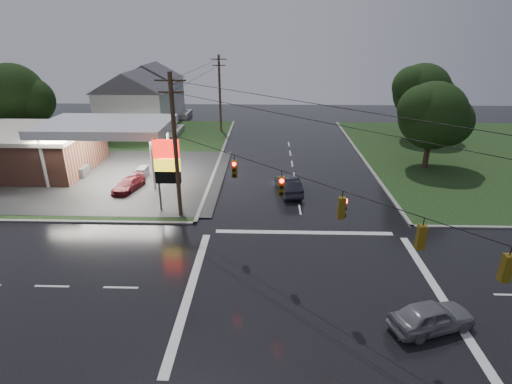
{
  "coord_description": "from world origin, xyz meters",
  "views": [
    {
      "loc": [
        -2.68,
        -18.78,
        13.69
      ],
      "look_at": [
        -3.48,
        7.34,
        3.0
      ],
      "focal_mm": 28.0,
      "sensor_mm": 36.0,
      "label": 1
    }
  ],
  "objects_px": {
    "utility_pole_n": "(220,92)",
    "house_near": "(135,102)",
    "tree_nw_behind": "(14,95)",
    "tree_ne_far": "(423,92)",
    "house_far": "(152,90)",
    "car_pump": "(129,185)",
    "pylon_sign": "(167,164)",
    "gas_station": "(41,148)",
    "utility_pole_nw": "(175,146)",
    "car_crossing": "(432,316)",
    "tree_ne_near": "(434,116)",
    "car_north": "(288,185)"
  },
  "relations": [
    {
      "from": "house_near",
      "to": "car_pump",
      "type": "bearing_deg",
      "value": -75.21
    },
    {
      "from": "utility_pole_nw",
      "to": "tree_ne_near",
      "type": "bearing_deg",
      "value": 27.86
    },
    {
      "from": "gas_station",
      "to": "car_pump",
      "type": "distance_m",
      "value": 11.71
    },
    {
      "from": "house_far",
      "to": "car_pump",
      "type": "relative_size",
      "value": 2.76
    },
    {
      "from": "car_north",
      "to": "car_pump",
      "type": "distance_m",
      "value": 14.51
    },
    {
      "from": "gas_station",
      "to": "pylon_sign",
      "type": "relative_size",
      "value": 4.37
    },
    {
      "from": "utility_pole_nw",
      "to": "house_far",
      "type": "relative_size",
      "value": 1.0
    },
    {
      "from": "car_pump",
      "to": "car_north",
      "type": "bearing_deg",
      "value": 14.46
    },
    {
      "from": "house_far",
      "to": "car_pump",
      "type": "xyz_separation_m",
      "value": [
        6.64,
        -33.37,
        -3.82
      ]
    },
    {
      "from": "gas_station",
      "to": "pylon_sign",
      "type": "distance_m",
      "value": 17.81
    },
    {
      "from": "gas_station",
      "to": "tree_nw_behind",
      "type": "height_order",
      "value": "tree_nw_behind"
    },
    {
      "from": "utility_pole_nw",
      "to": "gas_station",
      "type": "bearing_deg",
      "value": 147.77
    },
    {
      "from": "utility_pole_nw",
      "to": "house_far",
      "type": "distance_m",
      "value": 40.48
    },
    {
      "from": "pylon_sign",
      "to": "house_near",
      "type": "bearing_deg",
      "value": 112.28
    },
    {
      "from": "utility_pole_n",
      "to": "car_pump",
      "type": "relative_size",
      "value": 2.62
    },
    {
      "from": "house_far",
      "to": "car_north",
      "type": "bearing_deg",
      "value": -57.71
    },
    {
      "from": "tree_nw_behind",
      "to": "car_pump",
      "type": "distance_m",
      "value": 24.72
    },
    {
      "from": "house_far",
      "to": "tree_ne_near",
      "type": "bearing_deg",
      "value": -35.77
    },
    {
      "from": "utility_pole_n",
      "to": "house_near",
      "type": "height_order",
      "value": "utility_pole_n"
    },
    {
      "from": "house_far",
      "to": "car_north",
      "type": "relative_size",
      "value": 2.32
    },
    {
      "from": "car_crossing",
      "to": "car_pump",
      "type": "relative_size",
      "value": 1.06
    },
    {
      "from": "house_near",
      "to": "car_north",
      "type": "relative_size",
      "value": 2.32
    },
    {
      "from": "tree_ne_far",
      "to": "car_pump",
      "type": "xyz_separation_m",
      "value": [
        -32.46,
        -19.37,
        -5.6
      ]
    },
    {
      "from": "house_far",
      "to": "tree_nw_behind",
      "type": "xyz_separation_m",
      "value": [
        -11.89,
        -18.01,
        1.77
      ]
    },
    {
      "from": "pylon_sign",
      "to": "car_crossing",
      "type": "relative_size",
      "value": 1.41
    },
    {
      "from": "tree_ne_far",
      "to": "car_crossing",
      "type": "distance_m",
      "value": 39.06
    },
    {
      "from": "tree_ne_far",
      "to": "house_near",
      "type": "bearing_deg",
      "value": 176.99
    },
    {
      "from": "car_crossing",
      "to": "pylon_sign",
      "type": "bearing_deg",
      "value": 31.39
    },
    {
      "from": "gas_station",
      "to": "car_north",
      "type": "relative_size",
      "value": 5.51
    },
    {
      "from": "gas_station",
      "to": "car_pump",
      "type": "bearing_deg",
      "value": -26.06
    },
    {
      "from": "car_crossing",
      "to": "gas_station",
      "type": "bearing_deg",
      "value": 35.44
    },
    {
      "from": "house_near",
      "to": "house_far",
      "type": "bearing_deg",
      "value": 94.76
    },
    {
      "from": "utility_pole_nw",
      "to": "car_pump",
      "type": "relative_size",
      "value": 2.74
    },
    {
      "from": "car_pump",
      "to": "tree_nw_behind",
      "type": "bearing_deg",
      "value": 155.18
    },
    {
      "from": "tree_nw_behind",
      "to": "house_near",
      "type": "bearing_deg",
      "value": 24.98
    },
    {
      "from": "tree_nw_behind",
      "to": "utility_pole_nw",
      "type": "bearing_deg",
      "value": -40.1
    },
    {
      "from": "car_crossing",
      "to": "utility_pole_n",
      "type": "bearing_deg",
      "value": 1.45
    },
    {
      "from": "gas_station",
      "to": "car_north",
      "type": "bearing_deg",
      "value": -11.73
    },
    {
      "from": "car_crossing",
      "to": "tree_nw_behind",
      "type": "bearing_deg",
      "value": 31.48
    },
    {
      "from": "utility_pole_n",
      "to": "tree_ne_far",
      "type": "xyz_separation_m",
      "value": [
        26.65,
        -4.01,
        0.71
      ]
    },
    {
      "from": "tree_nw_behind",
      "to": "car_pump",
      "type": "relative_size",
      "value": 2.49
    },
    {
      "from": "tree_nw_behind",
      "to": "car_pump",
      "type": "bearing_deg",
      "value": -39.66
    },
    {
      "from": "utility_pole_nw",
      "to": "tree_ne_far",
      "type": "xyz_separation_m",
      "value": [
        26.65,
        24.49,
        0.46
      ]
    },
    {
      "from": "house_far",
      "to": "tree_nw_behind",
      "type": "distance_m",
      "value": 21.65
    },
    {
      "from": "tree_ne_near",
      "to": "house_far",
      "type": "bearing_deg",
      "value": 144.23
    },
    {
      "from": "house_near",
      "to": "house_far",
      "type": "relative_size",
      "value": 1.0
    },
    {
      "from": "utility_pole_nw",
      "to": "tree_nw_behind",
      "type": "xyz_separation_m",
      "value": [
        -24.34,
        20.49,
        0.46
      ]
    },
    {
      "from": "pylon_sign",
      "to": "utility_pole_nw",
      "type": "height_order",
      "value": "utility_pole_nw"
    },
    {
      "from": "utility_pole_n",
      "to": "tree_ne_far",
      "type": "bearing_deg",
      "value": -8.55
    },
    {
      "from": "utility_pole_n",
      "to": "tree_nw_behind",
      "type": "bearing_deg",
      "value": -161.79
    }
  ]
}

